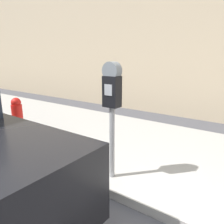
{
  "coord_description": "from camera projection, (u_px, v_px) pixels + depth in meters",
  "views": [
    {
      "loc": [
        1.01,
        -0.97,
        1.59
      ],
      "look_at": [
        -0.44,
        1.06,
        0.95
      ],
      "focal_mm": 35.0,
      "sensor_mm": 36.0,
      "label": 1
    }
  ],
  "objects": [
    {
      "name": "parking_meter",
      "position": [
        112.0,
        98.0,
        2.53
      ],
      "size": [
        0.21,
        0.14,
        1.43
      ],
      "color": "gray",
      "rests_on": "sidewalk"
    },
    {
      "name": "fire_hydrant",
      "position": [
        17.0,
        115.0,
        4.29
      ],
      "size": [
        0.21,
        0.21,
        0.71
      ],
      "color": "red",
      "rests_on": "sidewalk"
    },
    {
      "name": "sidewalk",
      "position": [
        177.0,
        157.0,
        3.44
      ],
      "size": [
        24.0,
        2.8,
        0.11
      ],
      "color": "#9E9B96",
      "rests_on": "ground_plane"
    }
  ]
}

